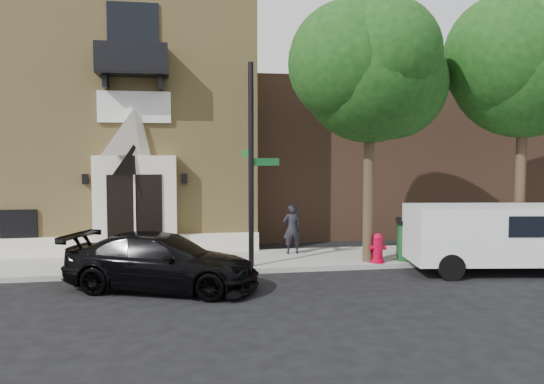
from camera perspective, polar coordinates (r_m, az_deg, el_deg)
The scene contains 13 objects.
ground at distance 15.07m, azimuth -11.41°, elevation -8.97°, with size 120.00×120.00×0.00m, color black.
sidewalk at distance 16.52m, azimuth -7.75°, elevation -7.52°, with size 42.00×3.00×0.15m, color gray.
church at distance 22.94m, azimuth -18.46°, elevation 6.98°, with size 12.20×11.01×9.30m.
neighbour_building at distance 26.32m, azimuth 16.35°, elevation 3.49°, with size 18.00×8.00×6.40m, color brown.
street_tree_left at distance 16.20m, azimuth 10.72°, elevation 12.82°, with size 4.97×4.38×7.77m.
street_tree_mid at distance 18.56m, azimuth 25.74°, elevation 12.39°, with size 5.21×4.64×8.25m.
black_sedan at distance 13.60m, azimuth -11.74°, elevation -7.35°, with size 1.98×4.86×1.41m, color black.
cargo_van at distance 16.45m, azimuth 23.22°, elevation -4.32°, with size 4.94×2.54×1.93m.
street_sign at distance 15.18m, azimuth -2.22°, elevation 2.95°, with size 1.01×0.92×5.83m.
fire_hydrant at distance 16.19m, azimuth 11.31°, elevation -5.94°, with size 0.51×0.41×0.89m.
dumpster at distance 17.03m, azimuth 16.43°, elevation -4.91°, with size 2.12×1.62×1.23m.
planter at distance 17.34m, azimuth -13.19°, elevation -5.51°, with size 0.68×0.59×0.76m, color #456C36.
pedestrian_near at distance 17.30m, azimuth 2.17°, elevation -3.98°, with size 0.59×0.39×1.62m, color black.
Camera 1 is at (0.52, -14.68, 3.36)m, focal length 35.00 mm.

